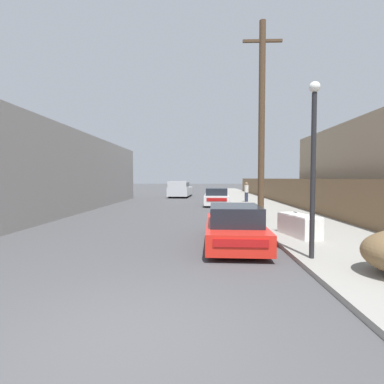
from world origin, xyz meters
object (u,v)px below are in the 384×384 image
discarded_fridge (299,225)px  utility_pole (262,119)px  parked_sports_car_red (234,226)px  pickup_truck (180,189)px  car_parked_mid (216,197)px  street_lamp (313,156)px  pedestrian (246,192)px

discarded_fridge → utility_pole: bearing=84.9°
discarded_fridge → parked_sports_car_red: parked_sports_car_red is taller
parked_sports_car_red → pickup_truck: size_ratio=0.81×
car_parked_mid → parked_sports_car_red: bearing=-88.3°
street_lamp → discarded_fridge: bearing=78.1°
parked_sports_car_red → car_parked_mid: bearing=91.5°
pickup_truck → street_lamp: (5.07, -25.27, 1.73)m
street_lamp → utility_pole: bearing=89.2°
parked_sports_car_red → utility_pole: utility_pole is taller
car_parked_mid → street_lamp: 15.58m
parked_sports_car_red → utility_pole: bearing=71.8°
utility_pole → street_lamp: 7.17m
pickup_truck → pedestrian: 9.77m
car_parked_mid → pickup_truck: (-3.49, 9.90, 0.26)m
car_parked_mid → street_lamp: street_lamp is taller
parked_sports_car_red → pickup_truck: bearing=100.3°
parked_sports_car_red → pedestrian: (2.69, 15.64, 0.37)m
discarded_fridge → utility_pole: utility_pole is taller
utility_pole → discarded_fridge: bearing=-82.6°
utility_pole → street_lamp: utility_pole is taller
discarded_fridge → pickup_truck: pickup_truck is taller
car_parked_mid → pickup_truck: bearing=111.6°
discarded_fridge → street_lamp: 3.62m
street_lamp → pedestrian: (1.02, 17.64, -1.67)m
parked_sports_car_red → street_lamp: bearing=-48.2°
parked_sports_car_red → street_lamp: 3.31m
parked_sports_car_red → pickup_truck: 23.52m
car_parked_mid → street_lamp: (1.58, -15.37, 1.98)m
car_parked_mid → street_lamp: size_ratio=0.99×
pedestrian → car_parked_mid: bearing=-138.9°
utility_pole → parked_sports_car_red: bearing=-110.1°
discarded_fridge → parked_sports_car_red: bearing=-171.6°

